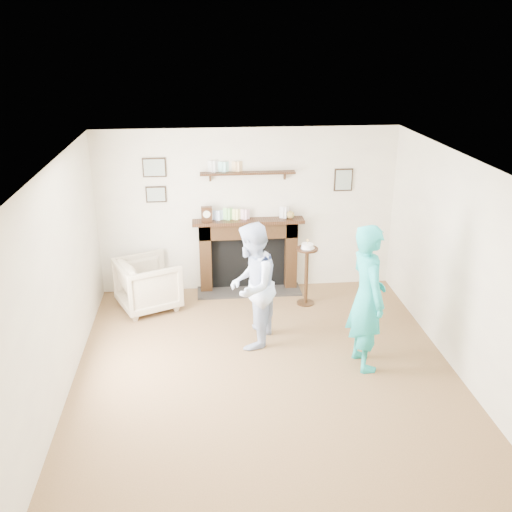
{
  "coord_description": "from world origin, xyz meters",
  "views": [
    {
      "loc": [
        -0.69,
        -5.75,
        3.76
      ],
      "look_at": [
        -0.03,
        0.9,
        1.14
      ],
      "focal_mm": 40.0,
      "sensor_mm": 36.0,
      "label": 1
    }
  ],
  "objects_px": {
    "armchair": "(150,307)",
    "pedestal_table": "(307,265)",
    "woman": "(362,364)",
    "man": "(252,343)"
  },
  "relations": [
    {
      "from": "man",
      "to": "armchair",
      "type": "bearing_deg",
      "value": -110.93
    },
    {
      "from": "armchair",
      "to": "pedestal_table",
      "type": "relative_size",
      "value": 0.81
    },
    {
      "from": "man",
      "to": "pedestal_table",
      "type": "bearing_deg",
      "value": 159.53
    },
    {
      "from": "armchair",
      "to": "pedestal_table",
      "type": "distance_m",
      "value": 2.39
    },
    {
      "from": "armchair",
      "to": "man",
      "type": "xyz_separation_m",
      "value": [
        1.4,
        -1.18,
        0.0
      ]
    },
    {
      "from": "woman",
      "to": "pedestal_table",
      "type": "bearing_deg",
      "value": 5.8
    },
    {
      "from": "woman",
      "to": "man",
      "type": "bearing_deg",
      "value": 57.03
    },
    {
      "from": "armchair",
      "to": "man",
      "type": "relative_size",
      "value": 0.5
    },
    {
      "from": "armchair",
      "to": "pedestal_table",
      "type": "xyz_separation_m",
      "value": [
        2.3,
        -0.1,
        0.62
      ]
    },
    {
      "from": "armchair",
      "to": "pedestal_table",
      "type": "bearing_deg",
      "value": -116.26
    }
  ]
}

